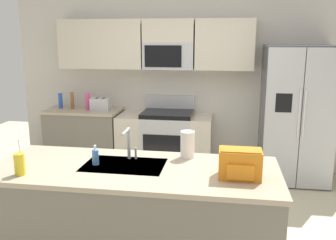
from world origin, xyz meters
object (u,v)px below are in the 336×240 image
at_px(refrigerator, 296,115).
at_px(sink_faucet, 129,141).
at_px(range_oven, 165,142).
at_px(bottle_pink, 88,101).
at_px(drink_cup_yellow, 20,164).
at_px(bottle_blue, 61,101).
at_px(paper_towel_roll, 187,145).
at_px(soap_dispenser, 95,157).
at_px(pepper_mill, 72,101).
at_px(toaster, 100,104).
at_px(backpack, 240,163).

distance_m(refrigerator, sink_faucet, 2.74).
xyz_separation_m(range_oven, bottle_pink, (-1.15, -0.03, 0.58)).
bearing_deg(bottle_pink, drink_cup_yellow, -80.35).
relative_size(bottle_blue, paper_towel_roll, 0.95).
xyz_separation_m(bottle_pink, soap_dispenser, (0.95, -2.30, -0.05)).
bearing_deg(bottle_pink, pepper_mill, 173.38).
distance_m(sink_faucet, soap_dispenser, 0.32).
xyz_separation_m(range_oven, paper_towel_roll, (0.54, -2.02, 0.58)).
bearing_deg(bottle_pink, soap_dispenser, -67.66).
bearing_deg(bottle_pink, refrigerator, -0.77).
bearing_deg(paper_towel_roll, toaster, 127.05).
relative_size(refrigerator, sink_faucet, 6.56).
bearing_deg(refrigerator, range_oven, 177.72).
height_order(sink_faucet, drink_cup_yellow, drink_cup_yellow).
bearing_deg(range_oven, backpack, -68.07).
bearing_deg(soap_dispenser, bottle_blue, 120.66).
bearing_deg(bottle_blue, refrigerator, -1.66).
bearing_deg(drink_cup_yellow, range_oven, 75.06).
relative_size(paper_towel_roll, backpack, 0.75).
xyz_separation_m(bottle_pink, paper_towel_roll, (1.69, -1.99, -0.00)).
distance_m(toaster, bottle_pink, 0.21).
bearing_deg(drink_cup_yellow, soap_dispenser, 32.24).
relative_size(toaster, paper_towel_roll, 1.17).
relative_size(range_oven, bottle_pink, 5.52).
xyz_separation_m(range_oven, sink_faucet, (0.04, -2.16, 0.62)).
height_order(drink_cup_yellow, paper_towel_roll, drink_cup_yellow).
bearing_deg(range_oven, paper_towel_roll, -75.10).
bearing_deg(pepper_mill, bottle_pink, -6.62).
bearing_deg(backpack, paper_towel_roll, 136.58).
bearing_deg(soap_dispenser, sink_faucet, 35.06).
height_order(refrigerator, drink_cup_yellow, refrigerator).
height_order(range_oven, bottle_blue, bottle_blue).
height_order(pepper_mill, bottle_blue, pepper_mill).
height_order(refrigerator, backpack, refrigerator).
bearing_deg(range_oven, sink_faucet, -88.98).
xyz_separation_m(range_oven, toaster, (-0.95, -0.05, 0.55)).
distance_m(range_oven, bottle_pink, 1.29).
xyz_separation_m(toaster, sink_faucet, (0.99, -2.11, 0.08)).
xyz_separation_m(refrigerator, paper_towel_roll, (-1.27, -1.95, 0.09)).
relative_size(bottle_blue, bottle_pink, 0.93).
height_order(pepper_mill, paper_towel_roll, pepper_mill).
distance_m(refrigerator, bottle_pink, 2.96).
xyz_separation_m(pepper_mill, paper_towel_roll, (1.94, -2.02, -0.00)).
height_order(bottle_blue, paper_towel_roll, paper_towel_roll).
bearing_deg(bottle_blue, toaster, -6.93).
distance_m(bottle_pink, sink_faucet, 2.44).
bearing_deg(refrigerator, bottle_blue, 178.34).
relative_size(range_oven, backpack, 4.25).
xyz_separation_m(range_oven, pepper_mill, (-1.41, -0.00, 0.58)).
height_order(pepper_mill, bottle_pink, pepper_mill).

